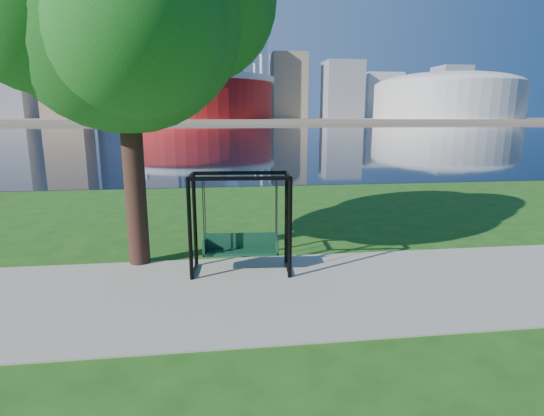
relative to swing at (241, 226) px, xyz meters
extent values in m
plane|color=#1E5114|center=(0.60, -0.63, -1.04)|extent=(900.00, 900.00, 0.00)
cube|color=#9E937F|center=(0.60, -1.13, -1.02)|extent=(120.00, 4.00, 0.03)
cube|color=black|center=(0.60, 101.37, -1.03)|extent=(900.00, 180.00, 0.02)
cube|color=#937F60|center=(0.60, 305.37, -0.04)|extent=(900.00, 228.00, 2.00)
cylinder|color=maroon|center=(-9.40, 234.37, 11.96)|extent=(80.00, 80.00, 22.00)
cylinder|color=silver|center=(-9.40, 234.37, 21.46)|extent=(83.00, 83.00, 3.00)
cylinder|color=silver|center=(23.51, 253.37, 16.96)|extent=(2.00, 2.00, 32.00)
cylinder|color=silver|center=(-42.31, 253.37, 16.96)|extent=(2.00, 2.00, 32.00)
cylinder|color=silver|center=(-42.31, 215.37, 16.96)|extent=(2.00, 2.00, 32.00)
cylinder|color=silver|center=(23.51, 215.37, 16.96)|extent=(2.00, 2.00, 32.00)
cylinder|color=beige|center=(135.60, 234.37, 10.96)|extent=(84.00, 84.00, 20.00)
ellipsoid|color=beige|center=(135.60, 234.37, 19.96)|extent=(84.00, 84.00, 15.12)
cube|color=gray|center=(-139.40, 309.37, 31.96)|extent=(28.00, 28.00, 62.00)
cube|color=#998466|center=(-99.40, 299.37, 44.96)|extent=(26.00, 26.00, 88.00)
cube|color=slate|center=(-69.40, 324.37, 48.46)|extent=(30.00, 24.00, 95.00)
cube|color=gray|center=(-39.40, 304.37, 36.96)|extent=(24.00, 24.00, 72.00)
cube|color=silver|center=(-9.40, 334.37, 40.96)|extent=(32.00, 28.00, 80.00)
cube|color=slate|center=(25.60, 309.37, 29.96)|extent=(22.00, 22.00, 58.00)
cube|color=#998466|center=(55.60, 324.37, 24.96)|extent=(26.00, 26.00, 48.00)
cube|color=gray|center=(95.60, 314.37, 21.96)|extent=(28.00, 24.00, 42.00)
cube|color=silver|center=(135.60, 339.37, 18.96)|extent=(30.00, 26.00, 36.00)
cube|color=gray|center=(185.60, 319.37, 20.96)|extent=(24.00, 24.00, 40.00)
cube|color=#998466|center=(225.60, 334.37, 16.96)|extent=(26.00, 26.00, 32.00)
cylinder|color=black|center=(-1.04, -0.36, 0.01)|extent=(0.09, 0.09, 2.11)
cylinder|color=black|center=(0.97, -0.51, 0.01)|extent=(0.09, 0.09, 2.11)
cylinder|color=black|center=(-0.98, 0.46, 0.01)|extent=(0.09, 0.09, 2.11)
cylinder|color=black|center=(1.03, 0.31, 0.01)|extent=(0.09, 0.09, 2.11)
cylinder|color=black|center=(-0.03, -0.44, 1.07)|extent=(2.02, 0.23, 0.08)
cylinder|color=black|center=(0.03, 0.39, 1.07)|extent=(2.02, 0.23, 0.08)
cylinder|color=black|center=(-1.01, 0.05, 1.07)|extent=(0.14, 0.83, 0.08)
cylinder|color=black|center=(-1.01, 0.05, -0.97)|extent=(0.13, 0.83, 0.07)
cylinder|color=black|center=(1.00, -0.10, 1.07)|extent=(0.14, 0.83, 0.08)
cylinder|color=black|center=(1.00, -0.10, -0.97)|extent=(0.13, 0.83, 0.07)
cube|color=#0E311E|center=(0.00, -0.03, -0.58)|extent=(1.63, 0.53, 0.05)
cube|color=#0E311E|center=(0.01, 0.15, -0.38)|extent=(1.60, 0.16, 0.35)
cube|color=#0E311E|center=(-0.77, 0.03, -0.45)|extent=(0.08, 0.41, 0.31)
cube|color=#0E311E|center=(0.77, -0.08, -0.45)|extent=(0.08, 0.41, 0.31)
cylinder|color=#2F2F34|center=(-0.77, -0.14, 0.36)|extent=(0.02, 0.02, 1.33)
cylinder|color=#2F2F34|center=(0.74, -0.25, 0.36)|extent=(0.02, 0.02, 1.33)
cylinder|color=#2F2F34|center=(-0.74, 0.20, 0.36)|extent=(0.02, 0.02, 1.33)
cylinder|color=#2F2F34|center=(0.76, 0.09, 0.36)|extent=(0.02, 0.02, 1.33)
cylinder|color=black|center=(-2.27, 0.85, 1.26)|extent=(0.46, 0.46, 4.60)
sphere|color=#1B5A1A|center=(-2.27, 0.85, 4.40)|extent=(5.02, 5.02, 5.02)
sphere|color=#1B5A1A|center=(-1.85, -0.30, 3.88)|extent=(3.35, 3.35, 3.35)
camera|label=1|loc=(-0.47, -8.70, 2.26)|focal=28.00mm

